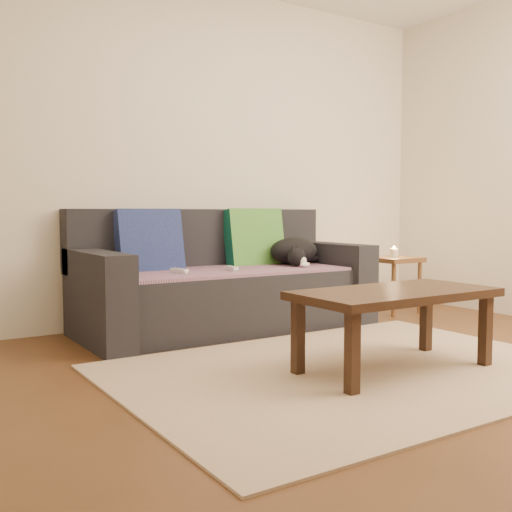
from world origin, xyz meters
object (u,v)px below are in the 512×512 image
Objects in this scene: cat at (294,252)px; wii_remote_b at (232,268)px; wii_remote_a at (179,271)px; sofa at (223,286)px; side_table at (394,267)px; coffee_table at (395,300)px.

wii_remote_b is (-0.66, -0.16, -0.09)m from cat.
cat reaches higher than wii_remote_a.
sofa reaches higher than wii_remote_a.
sofa is at bearing 172.99° from side_table.
wii_remote_a is 0.32× the size of side_table.
cat is at bearing -2.62° from sofa.
side_table is (0.92, -0.16, -0.15)m from cat.
cat is 1.58m from coffee_table.
wii_remote_b is at bearing -180.00° from side_table.
side_table reaches higher than coffee_table.
sofa is 4.48× the size of side_table.
coffee_table is at bearing -172.08° from wii_remote_a.
side_table is at bearing -106.60° from wii_remote_a.
sofa is 1.54m from coffee_table.
cat is 1.05m from wii_remote_a.
wii_remote_b is at bearing 99.03° from coffee_table.
wii_remote_b and side_table have the same top height.
wii_remote_a is 0.14× the size of coffee_table.
wii_remote_a is at bearing 178.78° from side_table.
wii_remote_a is at bearing 113.30° from coffee_table.
wii_remote_a is 1.51m from coffee_table.
cat is 0.95m from side_table.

